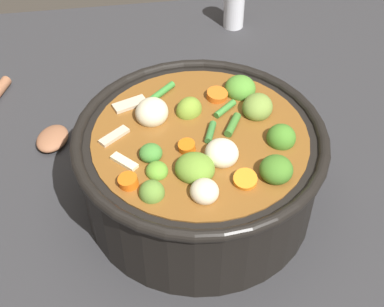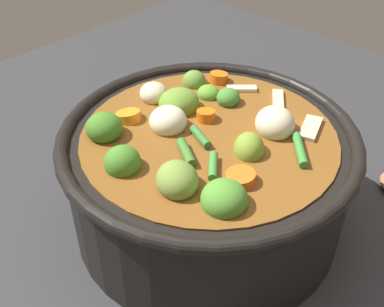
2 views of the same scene
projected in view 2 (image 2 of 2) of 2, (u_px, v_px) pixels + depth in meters
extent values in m
plane|color=#2D2D30|center=(207.00, 218.00, 0.57)|extent=(1.10, 1.10, 0.00)
cylinder|color=black|center=(208.00, 180.00, 0.54)|extent=(0.30, 0.30, 0.12)
torus|color=black|center=(209.00, 136.00, 0.50)|extent=(0.32, 0.32, 0.02)
cylinder|color=brown|center=(208.00, 176.00, 0.53)|extent=(0.27, 0.27, 0.11)
ellipsoid|color=olive|center=(194.00, 82.00, 0.58)|extent=(0.03, 0.03, 0.03)
ellipsoid|color=#5F972E|center=(208.00, 94.00, 0.56)|extent=(0.03, 0.03, 0.02)
ellipsoid|color=olive|center=(179.00, 103.00, 0.54)|extent=(0.06, 0.06, 0.03)
ellipsoid|color=#427624|center=(104.00, 128.00, 0.49)|extent=(0.05, 0.05, 0.03)
ellipsoid|color=#4E8D2F|center=(224.00, 199.00, 0.42)|extent=(0.05, 0.05, 0.03)
ellipsoid|color=#437D26|center=(123.00, 163.00, 0.45)|extent=(0.05, 0.05, 0.03)
ellipsoid|color=olive|center=(177.00, 180.00, 0.43)|extent=(0.05, 0.06, 0.03)
ellipsoid|color=olive|center=(249.00, 150.00, 0.48)|extent=(0.05, 0.05, 0.04)
ellipsoid|color=#428332|center=(228.00, 98.00, 0.55)|extent=(0.03, 0.03, 0.02)
cylinder|color=orange|center=(129.00, 117.00, 0.52)|extent=(0.03, 0.04, 0.02)
cylinder|color=orange|center=(241.00, 179.00, 0.44)|extent=(0.04, 0.04, 0.02)
cylinder|color=orange|center=(218.00, 79.00, 0.59)|extent=(0.03, 0.03, 0.02)
cylinder|color=orange|center=(206.00, 117.00, 0.52)|extent=(0.03, 0.03, 0.02)
ellipsoid|color=beige|center=(168.00, 121.00, 0.51)|extent=(0.06, 0.06, 0.03)
ellipsoid|color=beige|center=(154.00, 94.00, 0.55)|extent=(0.04, 0.04, 0.03)
ellipsoid|color=beige|center=(275.00, 124.00, 0.50)|extent=(0.06, 0.06, 0.04)
cylinder|color=#398433|center=(300.00, 150.00, 0.47)|extent=(0.04, 0.04, 0.01)
cylinder|color=#408334|center=(213.00, 166.00, 0.45)|extent=(0.03, 0.03, 0.01)
cylinder|color=#3C732B|center=(186.00, 152.00, 0.47)|extent=(0.03, 0.04, 0.01)
cylinder|color=#367231|center=(202.00, 138.00, 0.49)|extent=(0.02, 0.03, 0.01)
cube|color=beige|center=(310.00, 128.00, 0.51)|extent=(0.05, 0.03, 0.00)
cube|color=beige|center=(278.00, 100.00, 0.55)|extent=(0.04, 0.03, 0.00)
cube|color=beige|center=(242.00, 89.00, 0.57)|extent=(0.03, 0.03, 0.00)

